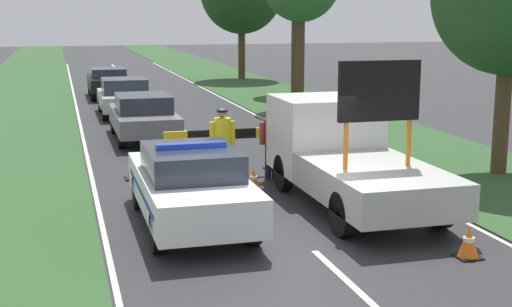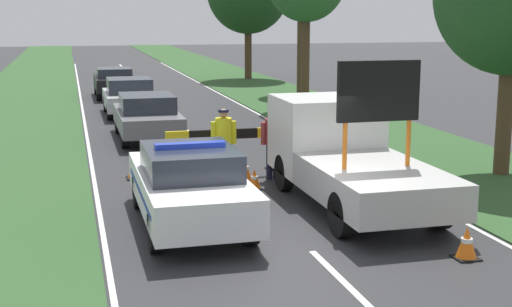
{
  "view_description": "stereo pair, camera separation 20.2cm",
  "coord_description": "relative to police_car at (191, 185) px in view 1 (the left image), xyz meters",
  "views": [
    {
      "loc": [
        -4.08,
        -11.65,
        4.02
      ],
      "look_at": [
        -0.15,
        2.6,
        1.1
      ],
      "focal_mm": 50.0,
      "sensor_mm": 36.0,
      "label": 1
    },
    {
      "loc": [
        -3.89,
        -11.7,
        4.02
      ],
      "look_at": [
        -0.15,
        2.6,
        1.1
      ],
      "focal_mm": 50.0,
      "sensor_mm": 36.0,
      "label": 2
    }
  ],
  "objects": [
    {
      "name": "road_barrier",
      "position": [
        1.81,
        4.0,
        0.19
      ],
      "size": [
        3.49,
        0.08,
        1.18
      ],
      "rotation": [
        0.0,
        0.0,
        0.02
      ],
      "color": "black",
      "rests_on": "ground"
    },
    {
      "name": "traffic_cone_near_police",
      "position": [
        4.12,
        -3.1,
        -0.52
      ],
      "size": [
        0.4,
        0.4,
        0.56
      ],
      "color": "black",
      "rests_on": "ground"
    },
    {
      "name": "traffic_cone_near_truck",
      "position": [
        -0.66,
        4.2,
        -0.48
      ],
      "size": [
        0.45,
        0.45,
        0.63
      ],
      "color": "black",
      "rests_on": "ground"
    },
    {
      "name": "police_car",
      "position": [
        0.0,
        0.0,
        0.0
      ],
      "size": [
        1.91,
        4.79,
        1.63
      ],
      "rotation": [
        0.0,
        0.0,
        -0.05
      ],
      "color": "white",
      "rests_on": "ground"
    },
    {
      "name": "pedestrian_civilian",
      "position": [
        2.62,
        3.34,
        0.21
      ],
      "size": [
        0.62,
        0.39,
        1.72
      ],
      "rotation": [
        0.0,
        0.0,
        -0.25
      ],
      "color": "#191E38",
      "rests_on": "ground"
    },
    {
      "name": "ground_plane",
      "position": [
        1.77,
        -1.45,
        -0.79
      ],
      "size": [
        160.0,
        160.0,
        0.0
      ],
      "primitive_type": "plane",
      "color": "#28282B"
    },
    {
      "name": "traffic_cone_behind_barrier",
      "position": [
        1.91,
        2.42,
        -0.56
      ],
      "size": [
        0.34,
        0.34,
        0.48
      ],
      "color": "black",
      "rests_on": "ground"
    },
    {
      "name": "police_officer",
      "position": [
        1.42,
        3.5,
        0.25
      ],
      "size": [
        0.63,
        0.4,
        1.76
      ],
      "rotation": [
        0.0,
        0.0,
        3.17
      ],
      "color": "#191E38",
      "rests_on": "ground"
    },
    {
      "name": "queued_car_suv_grey",
      "position": [
        0.23,
        9.76,
        -0.03
      ],
      "size": [
        1.88,
        4.54,
        1.47
      ],
      "rotation": [
        0.0,
        0.0,
        3.14
      ],
      "color": "slate",
      "rests_on": "ground"
    },
    {
      "name": "traffic_cone_centre_front",
      "position": [
        2.91,
        4.36,
        -0.55
      ],
      "size": [
        0.36,
        0.36,
        0.5
      ],
      "color": "black",
      "rests_on": "ground"
    },
    {
      "name": "traffic_cone_lane_edge",
      "position": [
        1.85,
        3.16,
        -0.49
      ],
      "size": [
        0.45,
        0.45,
        0.62
      ],
      "color": "black",
      "rests_on": "ground"
    },
    {
      "name": "queued_car_sedan_silver",
      "position": [
        0.15,
        15.55,
        -0.04
      ],
      "size": [
        1.93,
        4.06,
        1.48
      ],
      "rotation": [
        0.0,
        0.0,
        3.14
      ],
      "color": "#B2B2B7",
      "rests_on": "ground"
    },
    {
      "name": "queued_car_sedan_black",
      "position": [
        -0.05,
        21.97,
        -0.02
      ],
      "size": [
        1.82,
        4.19,
        1.42
      ],
      "rotation": [
        0.0,
        0.0,
        3.14
      ],
      "color": "black",
      "rests_on": "ground"
    },
    {
      "name": "work_truck",
      "position": [
        3.54,
        0.9,
        0.26
      ],
      "size": [
        2.22,
        5.69,
        3.15
      ],
      "rotation": [
        0.0,
        0.0,
        3.08
      ],
      "color": "white",
      "rests_on": "ground"
    },
    {
      "name": "lane_markings",
      "position": [
        1.77,
        13.87,
        -0.79
      ],
      "size": [
        6.97,
        64.25,
        0.01
      ],
      "color": "silver",
      "rests_on": "ground"
    },
    {
      "name": "grass_verge_right",
      "position": [
        7.76,
        18.55,
        -0.78
      ],
      "size": [
        4.92,
        120.0,
        0.03
      ],
      "color": "#2D5128",
      "rests_on": "ground"
    },
    {
      "name": "grass_verge_left",
      "position": [
        -4.23,
        18.55,
        -0.78
      ],
      "size": [
        4.92,
        120.0,
        0.03
      ],
      "color": "#2D5128",
      "rests_on": "ground"
    }
  ]
}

